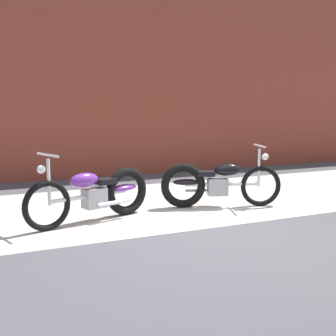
% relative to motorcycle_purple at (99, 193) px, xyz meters
% --- Properties ---
extents(ground_plane, '(80.00, 80.00, 0.00)m').
position_rel_motorcycle_purple_xyz_m(ground_plane, '(1.25, -1.03, -0.40)').
color(ground_plane, '#47474C').
extents(sidewalk_slab, '(36.00, 3.50, 0.01)m').
position_rel_motorcycle_purple_xyz_m(sidewalk_slab, '(1.25, 0.72, -0.40)').
color(sidewalk_slab, '#B2ADA3').
rests_on(sidewalk_slab, ground).
extents(brick_building_wall, '(36.00, 0.50, 5.95)m').
position_rel_motorcycle_purple_xyz_m(brick_building_wall, '(1.25, 4.17, 2.58)').
color(brick_building_wall, brown).
rests_on(brick_building_wall, ground).
extents(motorcycle_purple, '(1.94, 0.84, 1.03)m').
position_rel_motorcycle_purple_xyz_m(motorcycle_purple, '(0.00, 0.00, 0.00)').
color(motorcycle_purple, black).
rests_on(motorcycle_purple, ground).
extents(motorcycle_black, '(1.93, 0.87, 1.03)m').
position_rel_motorcycle_purple_xyz_m(motorcycle_black, '(1.93, 0.06, 0.00)').
color(motorcycle_black, black).
rests_on(motorcycle_black, ground).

